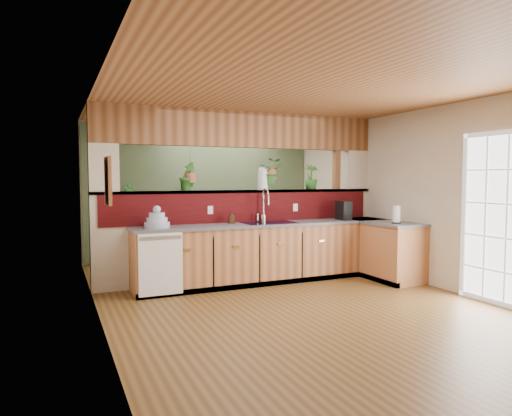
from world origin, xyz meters
name	(u,v)px	position (x,y,z in m)	size (l,w,h in m)	color
ground	(285,298)	(0.00, 0.00, 0.00)	(4.60, 7.00, 0.01)	brown
ceiling	(285,98)	(0.00, 0.00, 2.60)	(4.60, 7.00, 0.01)	brown
wall_back	(203,192)	(0.00, 3.50, 1.30)	(4.60, 0.02, 2.60)	beige
wall_left	(98,203)	(-2.30, 0.00, 1.30)	(0.02, 7.00, 2.60)	beige
wall_right	(421,197)	(2.30, 0.00, 1.30)	(0.02, 7.00, 2.60)	beige
pass_through_partition	(247,203)	(0.03, 1.35, 1.19)	(4.60, 0.21, 2.60)	beige
pass_through_ledge	(245,191)	(0.00, 1.35, 1.37)	(4.60, 0.21, 0.04)	brown
header_beam	(245,130)	(0.00, 1.35, 2.33)	(4.60, 0.15, 0.55)	brown
sage_backwall	(204,192)	(0.00, 3.48, 1.30)	(4.55, 0.02, 2.55)	#4C5F41
countertop	(306,251)	(0.84, 0.87, 0.45)	(4.14, 1.52, 0.90)	#9A5D35
dishwasher	(161,264)	(-1.48, 0.66, 0.46)	(0.58, 0.03, 0.82)	white
navy_sink	(270,228)	(0.25, 0.98, 0.82)	(0.82, 0.50, 0.18)	black
french_door	(496,221)	(2.27, -1.30, 1.05)	(0.06, 1.02, 2.16)	white
framed_print	(108,181)	(-2.27, -0.80, 1.55)	(0.04, 0.35, 0.45)	#9A5D35
faucet	(264,204)	(0.23, 1.13, 1.18)	(0.23, 0.23, 0.53)	#B7B7B2
dish_stack	(157,221)	(-1.46, 0.98, 0.99)	(0.35, 0.35, 0.30)	#A2AED1
soap_dispenser	(232,217)	(-0.32, 1.10, 0.99)	(0.08, 0.08, 0.18)	#3C2715
coffee_maker	(344,211)	(1.56, 0.91, 1.04)	(0.16, 0.27, 0.30)	black
paper_towel	(397,215)	(1.95, 0.12, 1.03)	(0.13, 0.13, 0.28)	black
glass_jar	(263,178)	(0.31, 1.35, 1.57)	(0.17, 0.17, 0.37)	silver
ledge_plant_left	(187,176)	(-0.93, 1.35, 1.61)	(0.24, 0.19, 0.43)	#265A1F
ledge_plant_right	(311,177)	(1.19, 1.35, 1.60)	(0.23, 0.23, 0.42)	#265A1F
hanging_plant_a	(190,168)	(-0.87, 1.35, 1.73)	(0.19, 0.16, 0.54)	brown
hanging_plant_b	(270,160)	(0.44, 1.35, 1.86)	(0.48, 0.45, 0.55)	brown
shelving_console	(164,235)	(-0.85, 3.25, 0.50)	(1.57, 0.42, 1.05)	black
shelf_plant_a	(130,196)	(-1.47, 3.25, 1.25)	(0.24, 0.16, 0.46)	#265A1F
shelf_plant_b	(188,194)	(-0.38, 3.25, 1.28)	(0.28, 0.28, 0.51)	#265A1F
floor_plant	(275,240)	(1.04, 2.40, 0.42)	(0.75, 0.65, 0.83)	#265A1F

